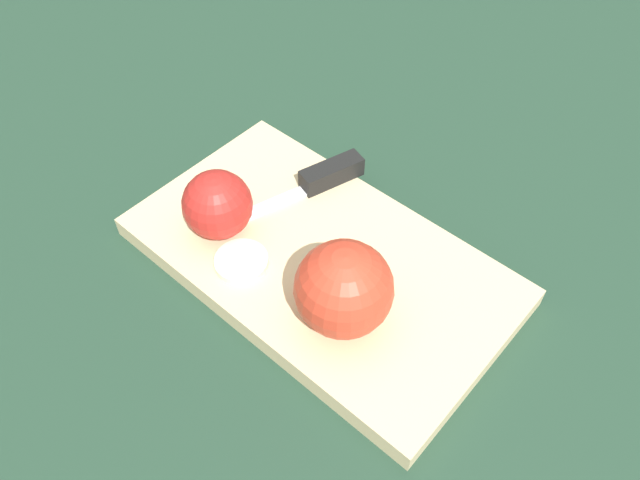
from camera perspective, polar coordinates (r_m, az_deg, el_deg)
ground_plane at (r=0.61m, az=0.00°, el=-2.55°), size 4.00×4.00×0.00m
cutting_board at (r=0.60m, az=0.00°, el=-1.91°), size 0.37×0.22×0.02m
apple_half_left at (r=0.52m, az=2.20°, el=-4.51°), size 0.08×0.08×0.08m
apple_half_right at (r=0.60m, az=-9.34°, el=3.22°), size 0.07×0.07×0.07m
knife at (r=0.65m, az=0.33°, el=5.78°), size 0.07×0.16×0.02m
apple_slice at (r=0.59m, az=-7.21°, el=-1.98°), size 0.05×0.05×0.01m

